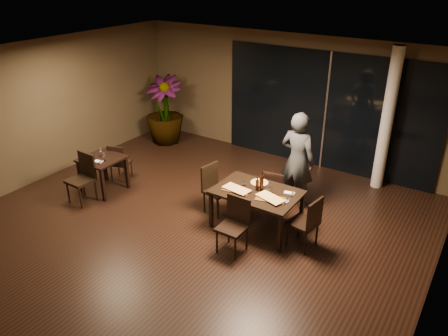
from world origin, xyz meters
TOP-DOWN VIEW (x-y plane):
  - ground at (0.00, 0.00)m, footprint 8.00×8.00m
  - wall_back at (0.00, 4.05)m, footprint 8.00×0.10m
  - wall_left at (-4.05, 0.00)m, footprint 0.10×8.00m
  - wall_right at (4.05, 0.00)m, footprint 0.10×8.00m
  - ceiling at (0.00, 0.00)m, footprint 8.00×8.00m
  - window_panel at (1.00, 3.96)m, footprint 5.00×0.06m
  - column at (2.40, 3.65)m, footprint 0.24×0.24m
  - main_table at (1.00, 0.80)m, footprint 1.50×1.00m
  - side_table at (-2.40, 0.30)m, footprint 0.80×0.80m
  - chair_main_far at (1.00, 1.51)m, footprint 0.44×0.44m
  - chair_main_near at (1.02, 0.02)m, footprint 0.45×0.45m
  - chair_main_left at (0.02, 0.88)m, footprint 0.51×0.51m
  - chair_main_right at (2.02, 0.71)m, footprint 0.50×0.50m
  - chair_side_far at (-2.45, 0.80)m, footprint 0.50×0.50m
  - chair_side_near at (-2.40, -0.21)m, footprint 0.48×0.48m
  - diner at (1.24, 1.94)m, footprint 0.69×0.49m
  - potted_plant at (-3.10, 3.14)m, footprint 1.15×1.15m
  - pizza_board_left at (0.68, 0.62)m, footprint 0.52×0.30m
  - pizza_board_right at (1.33, 0.67)m, footprint 0.55×0.37m
  - oblong_pizza_left at (0.68, 0.62)m, footprint 0.50×0.29m
  - oblong_pizza_right at (1.33, 0.67)m, footprint 0.53×0.36m
  - round_pizza at (0.89, 1.09)m, footprint 0.32×0.32m
  - bottle_a at (0.99, 0.82)m, footprint 0.06×0.06m
  - bottle_b at (1.06, 0.85)m, footprint 0.06×0.06m
  - bottle_c at (1.00, 0.95)m, footprint 0.07×0.07m
  - tumbler_left at (0.70, 0.86)m, footprint 0.07×0.07m
  - tumbler_right at (1.21, 0.88)m, footprint 0.08×0.08m
  - napkin_near at (1.55, 0.73)m, footprint 0.19×0.11m
  - napkin_far at (1.51, 1.04)m, footprint 0.20×0.14m
  - wine_glass_a at (-2.47, 0.35)m, footprint 0.08×0.08m
  - wine_glass_b at (-2.25, 0.23)m, footprint 0.08×0.08m
  - side_napkin at (-2.31, 0.13)m, footprint 0.20×0.15m

SIDE VIEW (x-z plane):
  - ground at x=0.00m, z-range 0.00..0.00m
  - chair_main_far at x=1.00m, z-range 0.05..0.90m
  - chair_side_far at x=-2.45m, z-range 0.05..0.90m
  - chair_main_near at x=1.02m, z-range 0.06..1.01m
  - chair_main_left at x=0.02m, z-range 0.06..1.01m
  - chair_main_right at x=2.02m, z-range 0.06..1.01m
  - chair_side_near at x=-2.40m, z-range 0.06..1.07m
  - side_table at x=-2.40m, z-range 0.25..1.00m
  - main_table at x=1.00m, z-range 0.30..1.05m
  - pizza_board_left at x=0.68m, z-range 0.75..0.76m
  - pizza_board_right at x=1.33m, z-range 0.75..0.76m
  - round_pizza at x=0.89m, z-range 0.75..0.76m
  - napkin_near at x=1.55m, z-range 0.75..0.76m
  - napkin_far at x=1.51m, z-range 0.75..0.76m
  - side_napkin at x=-2.31m, z-range 0.75..0.76m
  - oblong_pizza_left at x=0.68m, z-range 0.77..0.78m
  - oblong_pizza_right at x=1.33m, z-range 0.77..0.78m
  - tumbler_left at x=0.70m, z-range 0.75..0.83m
  - tumbler_right at x=1.21m, z-range 0.75..0.85m
  - wine_glass_b at x=-2.25m, z-range 0.75..0.92m
  - wine_glass_a at x=-2.47m, z-range 0.75..0.93m
  - bottle_a at x=0.99m, z-range 0.75..1.02m
  - potted_plant at x=-3.10m, z-range 0.00..1.78m
  - bottle_b at x=1.06m, z-range 0.75..1.04m
  - bottle_c at x=1.00m, z-range 0.75..1.09m
  - diner at x=1.24m, z-range 0.00..1.94m
  - window_panel at x=1.00m, z-range 0.00..2.70m
  - wall_back at x=0.00m, z-range 0.00..3.00m
  - wall_left at x=-4.05m, z-range 0.00..3.00m
  - wall_right at x=4.05m, z-range 0.00..3.00m
  - column at x=2.40m, z-range 0.00..3.00m
  - ceiling at x=0.00m, z-range 3.00..3.04m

